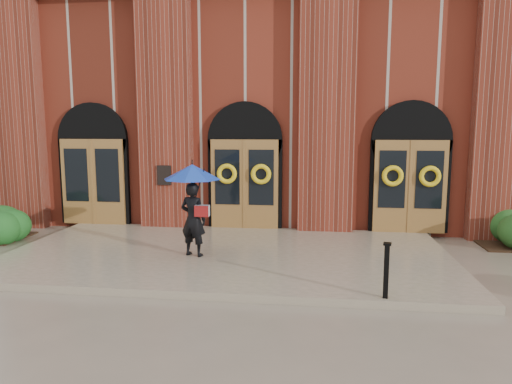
# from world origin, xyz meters

# --- Properties ---
(ground) EXTENTS (90.00, 90.00, 0.00)m
(ground) POSITION_xyz_m (0.00, 0.00, 0.00)
(ground) COLOR gray
(ground) RESTS_ON ground
(landing) EXTENTS (10.00, 5.30, 0.15)m
(landing) POSITION_xyz_m (0.00, 0.15, 0.07)
(landing) COLOR tan
(landing) RESTS_ON ground
(church_building) EXTENTS (16.20, 12.53, 7.00)m
(church_building) POSITION_xyz_m (0.00, 8.78, 3.50)
(church_building) COLOR maroon
(church_building) RESTS_ON ground
(man_with_umbrella) EXTENTS (1.57, 1.57, 2.04)m
(man_with_umbrella) POSITION_xyz_m (-0.69, -0.26, 1.57)
(man_with_umbrella) COLOR black
(man_with_umbrella) RESTS_ON landing
(metal_post) EXTENTS (0.15, 0.15, 0.94)m
(metal_post) POSITION_xyz_m (3.16, -2.35, 0.65)
(metal_post) COLOR black
(metal_post) RESTS_ON landing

